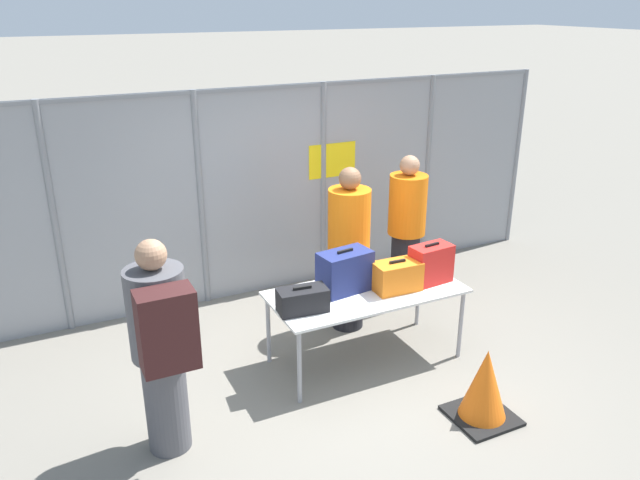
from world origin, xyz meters
TOP-DOWN VIEW (x-y plane):
  - ground_plane at (0.00, 0.00)m, footprint 120.00×120.00m
  - fence_section at (0.01, 2.08)m, footprint 7.45×0.07m
  - inspection_table at (0.26, 0.20)m, footprint 1.80×0.83m
  - suitcase_black at (-0.43, 0.10)m, footprint 0.45×0.26m
  - suitcase_navy at (0.09, 0.30)m, footprint 0.51×0.33m
  - suitcase_orange at (0.52, 0.10)m, footprint 0.44×0.27m
  - suitcase_red at (0.90, 0.11)m, footprint 0.41×0.25m
  - traveler_hooded at (-1.71, -0.29)m, footprint 0.42×0.66m
  - security_worker_near at (0.43, 0.85)m, footprint 0.43×0.43m
  - security_worker_far at (1.31, 1.15)m, footprint 0.42×0.42m
  - utility_trailer at (0.98, 4.49)m, footprint 4.09×2.02m
  - traffic_cone at (0.69, -1.00)m, footprint 0.51×0.51m

SIDE VIEW (x-z plane):
  - ground_plane at x=0.00m, z-range 0.00..0.00m
  - traffic_cone at x=0.69m, z-range -0.02..0.61m
  - utility_trailer at x=0.98m, z-range 0.06..0.80m
  - inspection_table at x=0.26m, z-range 0.31..1.04m
  - suitcase_black at x=-0.43m, z-range 0.71..0.95m
  - suitcase_orange at x=0.52m, z-range 0.71..1.01m
  - security_worker_far at x=1.31m, z-range 0.03..1.71m
  - security_worker_near at x=0.43m, z-range 0.03..1.75m
  - suitcase_red at x=0.90m, z-range 0.71..1.11m
  - suitcase_navy at x=0.09m, z-range 0.71..1.12m
  - traveler_hooded at x=-1.71m, z-range 0.09..1.80m
  - fence_section at x=0.01m, z-range 0.05..2.43m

